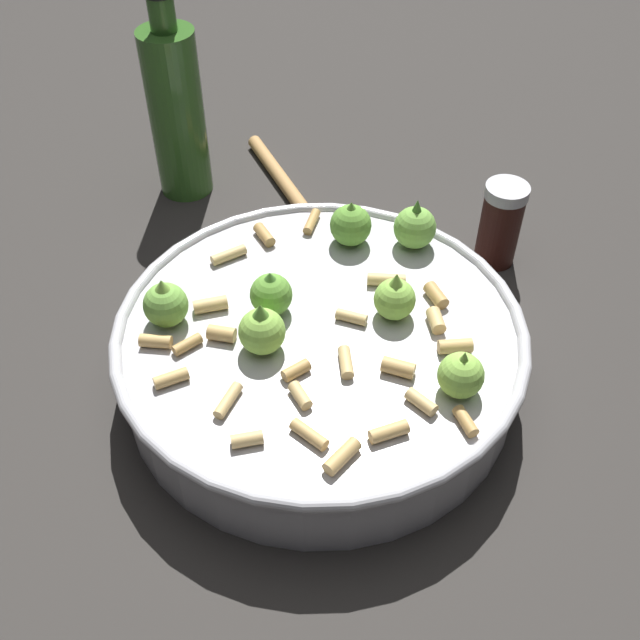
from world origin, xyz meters
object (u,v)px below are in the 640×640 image
Objects in this scene: pepper_shaker at (500,224)px; olive_oil_bottle at (176,110)px; cooking_pan at (320,347)px; wooden_spoon at (294,197)px.

pepper_shaker is 0.37m from olive_oil_bottle.
pepper_shaker is at bearing -17.23° from olive_oil_bottle.
cooking_pan is at bearing -133.95° from pepper_shaker.
cooking_pan is at bearing -79.60° from wooden_spoon.
wooden_spoon is at bearing 158.31° from pepper_shaker.
cooking_pan is at bearing -58.15° from olive_oil_bottle.
cooking_pan is 3.81× the size of pepper_shaker.
cooking_pan is 1.46× the size of olive_oil_bottle.
cooking_pan is 1.62× the size of wooden_spoon.
olive_oil_bottle reaches higher than cooking_pan.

